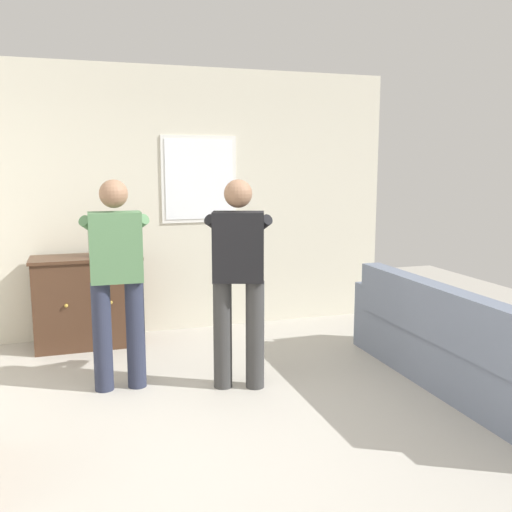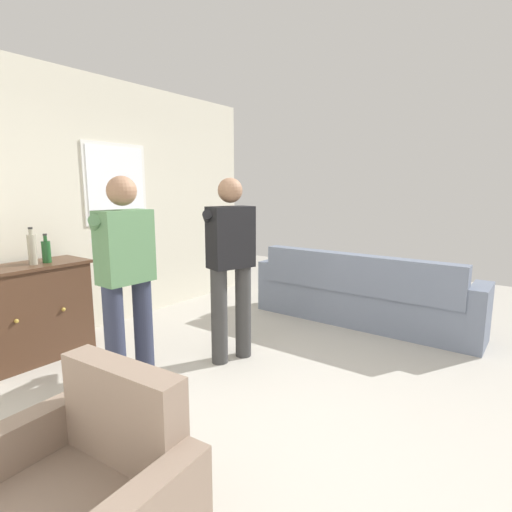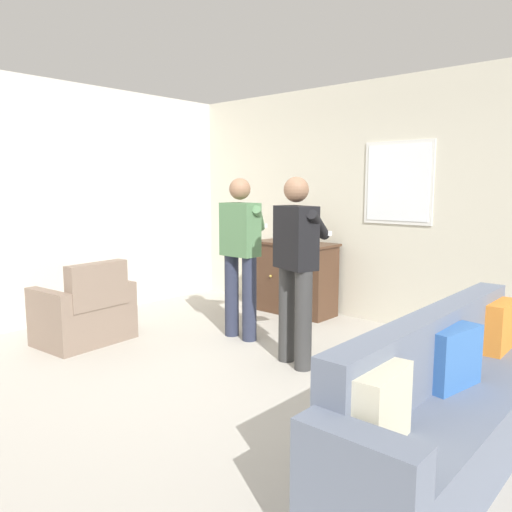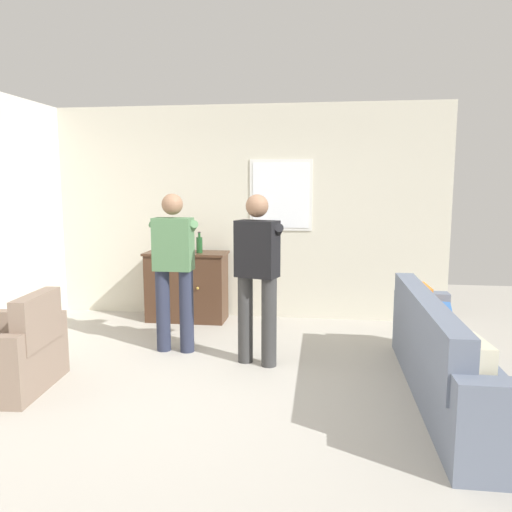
{
  "view_description": "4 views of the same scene",
  "coord_description": "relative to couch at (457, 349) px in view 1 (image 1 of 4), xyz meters",
  "views": [
    {
      "loc": [
        -0.84,
        -3.44,
        1.79
      ],
      "look_at": [
        0.35,
        0.3,
        1.16
      ],
      "focal_mm": 40.0,
      "sensor_mm": 36.0,
      "label": 1
    },
    {
      "loc": [
        -2.35,
        -1.48,
        1.59
      ],
      "look_at": [
        0.26,
        0.45,
        1.04
      ],
      "focal_mm": 28.0,
      "sensor_mm": 36.0,
      "label": 2
    },
    {
      "loc": [
        2.98,
        -2.66,
        1.6
      ],
      "look_at": [
        0.35,
        0.31,
        1.04
      ],
      "focal_mm": 35.0,
      "sensor_mm": 36.0,
      "label": 3
    },
    {
      "loc": [
        1.0,
        -3.93,
        1.77
      ],
      "look_at": [
        0.43,
        0.27,
        1.16
      ],
      "focal_mm": 35.0,
      "sensor_mm": 36.0,
      "label": 4
    }
  ],
  "objects": [
    {
      "name": "person_standing_right",
      "position": [
        -1.64,
        0.6,
        0.6
      ],
      "size": [
        0.53,
        0.52,
        1.68
      ],
      "color": "#383838",
      "rests_on": "ground"
    },
    {
      "name": "bottle_wine_green",
      "position": [
        -2.7,
        2.04,
        0.71
      ],
      "size": [
        0.07,
        0.07,
        0.34
      ],
      "color": "gray",
      "rests_on": "sideboard_cabinet"
    },
    {
      "name": "bottle_liquor_amber",
      "position": [
        -2.58,
        2.04,
        0.67
      ],
      "size": [
        0.08,
        0.08,
        0.27
      ],
      "color": "#1E4C23",
      "rests_on": "sideboard_cabinet"
    },
    {
      "name": "person_standing_left",
      "position": [
        -2.56,
        0.87,
        0.6
      ],
      "size": [
        0.56,
        0.48,
        1.68
      ],
      "color": "#282D42",
      "rests_on": "ground"
    },
    {
      "name": "couch",
      "position": [
        0.0,
        0.0,
        0.0
      ],
      "size": [
        0.57,
        2.62,
        0.86
      ],
      "color": "slate",
      "rests_on": "ground"
    },
    {
      "name": "wall_back_with_window",
      "position": [
        -2.0,
        2.44,
        1.07
      ],
      "size": [
        5.2,
        0.15,
        2.8
      ],
      "color": "beige",
      "rests_on": "ground"
    },
    {
      "name": "ground",
      "position": [
        -2.01,
        -0.22,
        -0.34
      ],
      "size": [
        10.4,
        10.4,
        0.0
      ],
      "primitive_type": "plane",
      "color": "#B2ADA3"
    },
    {
      "name": "sideboard_cabinet",
      "position": [
        -2.76,
        2.08,
        0.12
      ],
      "size": [
        1.06,
        0.49,
        0.9
      ],
      "color": "#472D1E",
      "rests_on": "ground"
    }
  ]
}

